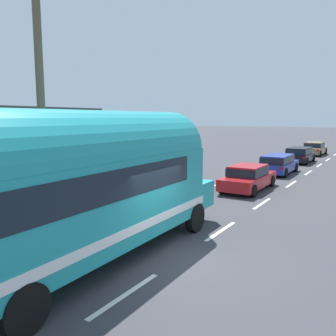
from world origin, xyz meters
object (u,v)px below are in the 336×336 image
object	(u,v)px
utility_pole	(41,101)
painted_bus	(75,183)
car_lead	(248,177)
car_second	(278,163)
car_third	(300,154)
car_fourth	(314,148)

from	to	relation	value
utility_pole	painted_bus	bearing A→B (deg)	-22.11
car_lead	car_second	world-z (taller)	same
utility_pole	car_third	size ratio (longest dim) A/B	1.92
car_second	car_third	distance (m)	7.26
car_second	car_third	size ratio (longest dim) A/B	1.02
car_third	car_second	bearing A→B (deg)	-89.55
car_third	car_fourth	distance (m)	7.80
utility_pole	car_third	world-z (taller)	utility_pole
car_third	car_fourth	bearing A→B (deg)	90.90
utility_pole	car_fourth	distance (m)	33.20
car_lead	car_fourth	distance (m)	21.56
utility_pole	car_second	size ratio (longest dim) A/B	1.89
utility_pole	painted_bus	world-z (taller)	utility_pole
utility_pole	car_second	xyz separation A→B (m)	(2.48, 17.86, -3.64)
car_second	car_fourth	size ratio (longest dim) A/B	0.96
utility_pole	car_third	bearing A→B (deg)	84.48
utility_pole	car_third	xyz separation A→B (m)	(2.43, 25.12, -3.64)
utility_pole	car_fourth	xyz separation A→B (m)	(2.31, 32.92, -3.68)
painted_bus	car_third	world-z (taller)	painted_bus
car_lead	car_fourth	world-z (taller)	same
car_lead	utility_pole	bearing A→B (deg)	-102.77
utility_pole	car_second	distance (m)	18.40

